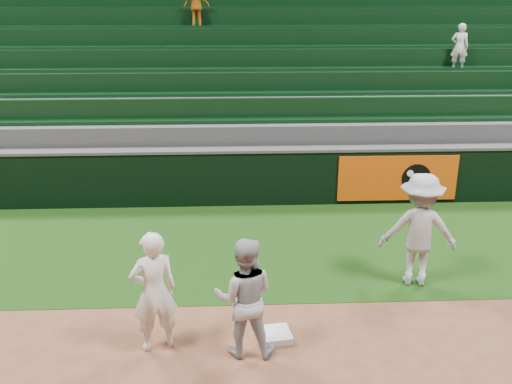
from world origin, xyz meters
TOP-DOWN VIEW (x-y plane):
  - ground at (0.00, 0.00)m, footprint 70.00×70.00m
  - foul_grass at (0.00, 3.00)m, footprint 36.00×4.20m
  - first_base at (-0.03, 0.04)m, footprint 0.46×0.46m
  - first_baseman at (-1.60, -0.10)m, footprint 0.70×0.58m
  - baserunner at (-0.45, -0.25)m, footprint 0.82×0.66m
  - base_coach at (2.32, 1.49)m, footprint 1.28×0.87m
  - field_wall at (0.03, 5.20)m, footprint 36.00×0.45m
  - stadium_seating at (-0.00, 8.97)m, footprint 36.00×5.95m

SIDE VIEW (x-z plane):
  - ground at x=0.00m, z-range 0.00..0.00m
  - foul_grass at x=0.00m, z-range 0.00..0.01m
  - first_base at x=-0.03m, z-range 0.00..0.09m
  - field_wall at x=0.03m, z-range 0.01..1.26m
  - baserunner at x=-0.45m, z-range 0.00..1.61m
  - first_baseman at x=-1.60m, z-range 0.00..1.66m
  - base_coach at x=2.32m, z-range 0.01..1.84m
  - stadium_seating at x=0.00m, z-range -0.73..4.12m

